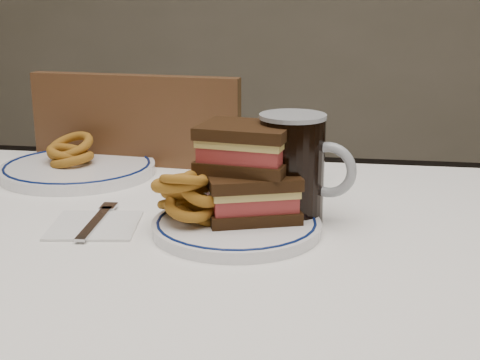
# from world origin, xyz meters

# --- Properties ---
(dining_table) EXTENTS (1.27, 0.87, 0.75)m
(dining_table) POSITION_xyz_m (0.00, 0.00, 0.64)
(dining_table) COLOR white
(dining_table) RESTS_ON floor
(chair_far) EXTENTS (0.46, 0.46, 0.93)m
(chair_far) POSITION_xyz_m (-0.21, 0.48, 0.51)
(chair_far) COLOR #422E15
(chair_far) RESTS_ON floor
(main_plate) EXTENTS (0.25, 0.25, 0.02)m
(main_plate) POSITION_xyz_m (0.04, 0.00, 0.76)
(main_plate) COLOR white
(main_plate) RESTS_ON dining_table
(reuben_sandwich) EXTENTS (0.16, 0.15, 0.14)m
(reuben_sandwich) POSITION_xyz_m (0.06, 0.03, 0.83)
(reuben_sandwich) COLOR black
(reuben_sandwich) RESTS_ON main_plate
(onion_rings_main) EXTENTS (0.12, 0.12, 0.10)m
(onion_rings_main) POSITION_xyz_m (-0.02, -0.00, 0.81)
(onion_rings_main) COLOR #66300D
(onion_rings_main) RESTS_ON main_plate
(ketchup_ramekin) EXTENTS (0.06, 0.06, 0.04)m
(ketchup_ramekin) POSITION_xyz_m (0.01, 0.07, 0.79)
(ketchup_ramekin) COLOR silver
(ketchup_ramekin) RESTS_ON main_plate
(beer_mug) EXTENTS (0.15, 0.10, 0.17)m
(beer_mug) POSITION_xyz_m (0.12, 0.06, 0.83)
(beer_mug) COLOR black
(beer_mug) RESTS_ON dining_table
(water_glass) EXTENTS (0.07, 0.07, 0.11)m
(water_glass) POSITION_xyz_m (0.10, 0.26, 0.81)
(water_glass) COLOR #92ABBD
(water_glass) RESTS_ON dining_table
(far_plate) EXTENTS (0.29, 0.29, 0.02)m
(far_plate) POSITION_xyz_m (-0.31, 0.26, 0.76)
(far_plate) COLOR white
(far_plate) RESTS_ON dining_table
(onion_rings_far) EXTENTS (0.11, 0.11, 0.07)m
(onion_rings_far) POSITION_xyz_m (-0.33, 0.28, 0.79)
(onion_rings_far) COLOR #66300D
(onion_rings_far) RESTS_ON far_plate
(napkin_fork) EXTENTS (0.14, 0.17, 0.01)m
(napkin_fork) POSITION_xyz_m (-0.17, -0.01, 0.75)
(napkin_fork) COLOR silver
(napkin_fork) RESTS_ON dining_table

